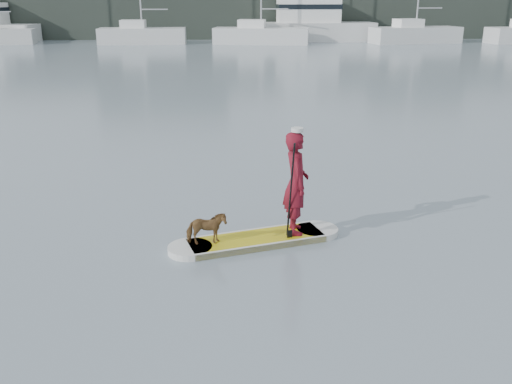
{
  "coord_description": "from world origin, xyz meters",
  "views": [
    {
      "loc": [
        -2.55,
        -9.91,
        4.36
      ],
      "look_at": [
        -2.14,
        -0.24,
        1.0
      ],
      "focal_mm": 40.0,
      "sensor_mm": 36.0,
      "label": 1
    }
  ],
  "objects_px": {
    "motor_yacht_a": "(314,22)",
    "paddleboard": "(256,240)",
    "dog": "(206,229)",
    "sailboat_d": "(260,34)",
    "sailboat_c": "(142,34)",
    "paddler": "(296,183)",
    "sailboat_e": "(415,34)"
  },
  "relations": [
    {
      "from": "paddler",
      "to": "sailboat_e",
      "type": "xyz_separation_m",
      "value": [
        16.08,
        44.9,
        -0.21
      ]
    },
    {
      "from": "paddleboard",
      "to": "sailboat_d",
      "type": "height_order",
      "value": "sailboat_d"
    },
    {
      "from": "paddler",
      "to": "sailboat_e",
      "type": "relative_size",
      "value": 0.16
    },
    {
      "from": "sailboat_c",
      "to": "sailboat_d",
      "type": "bearing_deg",
      "value": -4.87
    },
    {
      "from": "sailboat_d",
      "to": "motor_yacht_a",
      "type": "bearing_deg",
      "value": 38.53
    },
    {
      "from": "paddleboard",
      "to": "dog",
      "type": "relative_size",
      "value": 4.5
    },
    {
      "from": "paddler",
      "to": "sailboat_d",
      "type": "height_order",
      "value": "sailboat_d"
    },
    {
      "from": "dog",
      "to": "sailboat_d",
      "type": "xyz_separation_m",
      "value": [
        3.15,
        45.08,
        0.5
      ]
    },
    {
      "from": "dog",
      "to": "sailboat_e",
      "type": "bearing_deg",
      "value": -29.67
    },
    {
      "from": "sailboat_c",
      "to": "sailboat_d",
      "type": "distance_m",
      "value": 11.0
    },
    {
      "from": "dog",
      "to": "sailboat_d",
      "type": "distance_m",
      "value": 45.19
    },
    {
      "from": "motor_yacht_a",
      "to": "paddleboard",
      "type": "bearing_deg",
      "value": -101.44
    },
    {
      "from": "dog",
      "to": "motor_yacht_a",
      "type": "bearing_deg",
      "value": -18.43
    },
    {
      "from": "sailboat_d",
      "to": "sailboat_e",
      "type": "xyz_separation_m",
      "value": [
        14.57,
        0.33,
        -0.04
      ]
    },
    {
      "from": "paddler",
      "to": "sailboat_c",
      "type": "relative_size",
      "value": 0.17
    },
    {
      "from": "paddler",
      "to": "sailboat_c",
      "type": "distance_m",
      "value": 46.13
    },
    {
      "from": "sailboat_c",
      "to": "sailboat_e",
      "type": "distance_m",
      "value": 25.55
    },
    {
      "from": "dog",
      "to": "sailboat_e",
      "type": "height_order",
      "value": "sailboat_e"
    },
    {
      "from": "paddleboard",
      "to": "sailboat_c",
      "type": "height_order",
      "value": "sailboat_c"
    },
    {
      "from": "dog",
      "to": "motor_yacht_a",
      "type": "relative_size",
      "value": 0.06
    },
    {
      "from": "sailboat_e",
      "to": "motor_yacht_a",
      "type": "distance_m",
      "value": 9.61
    },
    {
      "from": "paddleboard",
      "to": "motor_yacht_a",
      "type": "xyz_separation_m",
      "value": [
        7.67,
        47.92,
        1.76
      ]
    },
    {
      "from": "paddleboard",
      "to": "sailboat_c",
      "type": "xyz_separation_m",
      "value": [
        -8.73,
        45.37,
        0.78
      ]
    },
    {
      "from": "paddleboard",
      "to": "sailboat_c",
      "type": "distance_m",
      "value": 46.21
    },
    {
      "from": "motor_yacht_a",
      "to": "paddler",
      "type": "bearing_deg",
      "value": -100.6
    },
    {
      "from": "sailboat_d",
      "to": "sailboat_c",
      "type": "bearing_deg",
      "value": -174.36
    },
    {
      "from": "sailboat_d",
      "to": "sailboat_e",
      "type": "distance_m",
      "value": 14.57
    },
    {
      "from": "paddler",
      "to": "sailboat_c",
      "type": "xyz_separation_m",
      "value": [
        -9.48,
        45.14,
        -0.24
      ]
    },
    {
      "from": "sailboat_c",
      "to": "motor_yacht_a",
      "type": "bearing_deg",
      "value": 6.92
    },
    {
      "from": "dog",
      "to": "sailboat_e",
      "type": "relative_size",
      "value": 0.06
    },
    {
      "from": "paddleboard",
      "to": "sailboat_d",
      "type": "xyz_separation_m",
      "value": [
        2.26,
        44.8,
        0.86
      ]
    },
    {
      "from": "sailboat_d",
      "to": "motor_yacht_a",
      "type": "height_order",
      "value": "sailboat_d"
    }
  ]
}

